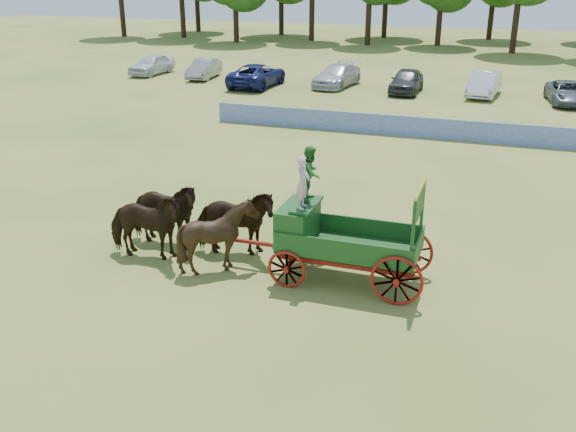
# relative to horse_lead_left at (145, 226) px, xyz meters

# --- Properties ---
(ground) EXTENTS (160.00, 160.00, 0.00)m
(ground) POSITION_rel_horse_lead_left_xyz_m (8.46, -0.76, -1.05)
(ground) COLOR #9F9248
(ground) RESTS_ON ground
(horse_lead_left) EXTENTS (2.61, 1.42, 2.11)m
(horse_lead_left) POSITION_rel_horse_lead_left_xyz_m (0.00, 0.00, 0.00)
(horse_lead_left) COLOR black
(horse_lead_left) RESTS_ON ground
(horse_lead_right) EXTENTS (2.56, 1.29, 2.11)m
(horse_lead_right) POSITION_rel_horse_lead_left_xyz_m (0.00, 1.10, 0.00)
(horse_lead_right) COLOR black
(horse_lead_right) RESTS_ON ground
(horse_wheel_left) EXTENTS (2.04, 1.84, 2.11)m
(horse_wheel_left) POSITION_rel_horse_lead_left_xyz_m (2.40, 0.00, 0.00)
(horse_wheel_left) COLOR black
(horse_wheel_left) RESTS_ON ground
(horse_wheel_right) EXTENTS (2.70, 1.73, 2.11)m
(horse_wheel_right) POSITION_rel_horse_lead_left_xyz_m (2.40, 1.10, 0.00)
(horse_wheel_right) COLOR black
(horse_wheel_right) RESTS_ON ground
(farm_dray) EXTENTS (5.99, 2.00, 3.68)m
(farm_dray) POSITION_rel_horse_lead_left_xyz_m (5.37, 0.58, 0.55)
(farm_dray) COLOR #9C210F
(farm_dray) RESTS_ON ground
(sponsor_banner) EXTENTS (26.00, 0.08, 1.05)m
(sponsor_banner) POSITION_rel_horse_lead_left_xyz_m (7.46, 17.24, -0.53)
(sponsor_banner) COLOR #1B3996
(sponsor_banner) RESTS_ON ground
(parked_cars) EXTENTS (38.24, 7.64, 1.62)m
(parked_cars) POSITION_rel_horse_lead_left_xyz_m (1.04, 29.20, -0.27)
(parked_cars) COLOR silver
(parked_cars) RESTS_ON ground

